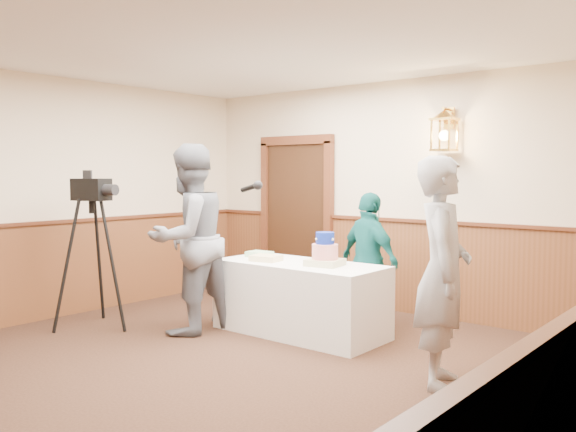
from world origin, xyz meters
The scene contains 10 objects.
ground centered at (0.00, 0.00, 0.00)m, with size 7.00×7.00×0.00m, color black.
room_shell centered at (-0.05, 0.45, 1.52)m, with size 6.02×7.02×2.81m.
display_table centered at (-0.32, 1.90, 0.38)m, with size 1.80×0.80×0.75m, color white.
tiered_cake centered at (0.00, 1.90, 0.88)m, with size 0.38×0.38×0.34m.
sheet_cake_yellow centered at (-0.68, 1.77, 0.78)m, with size 0.30×0.23×0.06m, color #FFE598.
sheet_cake_green centered at (-0.95, 1.97, 0.78)m, with size 0.26×0.21×0.06m, color #95D395.
interviewer centered at (-1.26, 1.20, 1.00)m, with size 1.54×0.97×1.99m.
baker centered at (1.51, 1.39, 0.91)m, with size 0.66×0.44×1.82m, color #939498.
assistant_p centered at (0.11, 2.57, 0.74)m, with size 0.87×0.36×1.48m, color #115958.
tv_camera_rig centered at (-2.22, 0.67, 0.73)m, with size 0.64×0.59×1.63m.
Camera 1 is at (3.58, -3.05, 1.68)m, focal length 38.00 mm.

